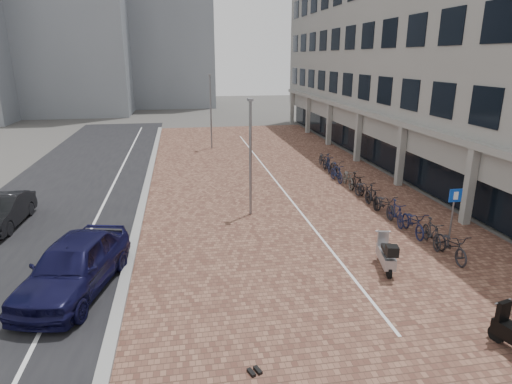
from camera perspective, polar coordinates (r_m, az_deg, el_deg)
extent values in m
plane|color=#474442|center=(14.04, 4.30, -12.32)|extent=(140.00, 140.00, 0.00)
cube|color=brown|center=(25.32, 2.13, 1.41)|extent=(14.50, 42.00, 0.04)
cube|color=black|center=(25.49, -22.84, 0.13)|extent=(8.00, 50.00, 0.03)
cube|color=gray|center=(24.86, -14.09, 0.74)|extent=(0.35, 42.00, 0.14)
cube|color=white|center=(25.10, -18.41, 0.40)|extent=(0.12, 44.00, 0.00)
cube|color=white|center=(25.35, 2.58, 1.49)|extent=(0.10, 30.00, 0.00)
cube|color=gray|center=(32.18, 21.38, 18.97)|extent=(8.00, 40.00, 13.00)
cube|color=black|center=(31.02, 14.57, 7.02)|extent=(0.15, 38.00, 3.20)
cube|color=gray|center=(30.69, 14.47, 10.24)|extent=(1.60, 38.00, 0.30)
cube|color=gray|center=(20.47, 26.13, 0.69)|extent=(0.35, 0.35, 3.40)
cube|color=gray|center=(25.39, 18.39, 4.51)|extent=(0.35, 0.35, 3.40)
cube|color=gray|center=(30.70, 13.20, 7.02)|extent=(0.35, 0.35, 3.40)
cube|color=gray|center=(36.23, 9.53, 8.74)|extent=(0.35, 0.35, 3.40)
cube|color=gray|center=(41.88, 6.82, 9.98)|extent=(0.35, 0.35, 3.40)
cube|color=gray|center=(47.62, 4.75, 10.91)|extent=(0.35, 0.35, 3.40)
cube|color=gray|center=(67.10, -11.45, 22.14)|extent=(12.00, 10.00, 26.00)
imported|color=black|center=(14.52, -22.70, -8.85)|extent=(3.21, 5.39, 1.72)
imported|color=black|center=(21.31, -30.22, -2.22)|extent=(1.57, 4.12, 1.34)
cylinder|color=slate|center=(17.72, 24.16, -3.56)|extent=(0.07, 0.07, 2.16)
cube|color=#0E40B8|center=(17.39, 24.63, -0.41)|extent=(0.49, 0.04, 0.49)
cylinder|color=gray|center=(19.27, -0.73, 4.29)|extent=(0.12, 0.12, 5.18)
cylinder|color=slate|center=(34.24, -5.93, 10.29)|extent=(0.12, 0.12, 5.64)
imported|color=black|center=(17.07, 24.19, -6.37)|extent=(0.78, 2.00, 1.04)
imported|color=black|center=(17.91, 21.99, -4.98)|extent=(0.78, 1.81, 1.05)
imported|color=#171C3F|center=(18.76, 19.86, -3.76)|extent=(0.83, 2.02, 1.04)
imported|color=#151A3B|center=(19.63, 17.84, -2.62)|extent=(0.69, 1.79, 1.05)
imported|color=#232328|center=(20.59, 16.41, -1.58)|extent=(0.70, 1.98, 1.04)
imported|color=black|center=(21.55, 14.98, -0.60)|extent=(0.71, 1.80, 1.05)
imported|color=black|center=(22.57, 13.87, 0.27)|extent=(0.69, 1.97, 1.04)
imported|color=black|center=(23.61, 13.00, 1.10)|extent=(0.62, 1.78, 1.05)
imported|color=#64605B|center=(24.64, 11.99, 1.82)|extent=(0.94, 2.05, 1.04)
imported|color=#151C3B|center=(25.58, 10.49, 2.49)|extent=(0.56, 1.77, 1.05)
imported|color=black|center=(26.74, 10.32, 3.12)|extent=(0.81, 2.01, 1.04)
imported|color=#141C37|center=(27.77, 9.42, 3.71)|extent=(0.87, 1.81, 1.05)
imported|color=black|center=(28.84, 8.75, 4.23)|extent=(0.90, 2.04, 1.04)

